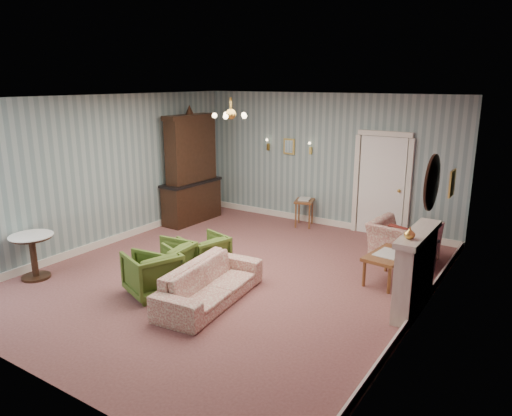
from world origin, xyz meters
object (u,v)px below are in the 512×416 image
Objects in this scene: dresser at (191,166)px; side_table_black at (422,257)px; sofa_chintz at (210,277)px; coffee_table at (388,268)px; wingback_chair at (404,235)px; olive_chair_b at (166,262)px; fireplace at (415,271)px; pedestal_table at (34,257)px; olive_chair_c at (204,252)px; olive_chair_a at (153,271)px.

dresser is 5.36m from side_table_black.
coffee_table is at bearing -48.92° from sofa_chintz.
wingback_chair reaches higher than side_table_black.
wingback_chair reaches higher than sofa_chintz.
olive_chair_b is 4.24m from side_table_black.
dresser is 2.72× the size of coffee_table.
fireplace is (5.51, -1.69, -0.71)m from dresser.
dresser is 4.06m from pedestal_table.
olive_chair_c is 3.21m from dresser.
olive_chair_c is at bearing -44.10° from dresser.
olive_chair_c reaches higher than coffee_table.
fireplace reaches higher than side_table_black.
fireplace is (2.57, 1.38, 0.20)m from sofa_chintz.
sofa_chintz is 2.05× the size of coffee_table.
olive_chair_c is at bearing -171.32° from fireplace.
dresser is at bearing 8.38° from wingback_chair.
olive_chair_a is 1.00× the size of pedestal_table.
olive_chair_b is at bearing 4.90° from olive_chair_c.
olive_chair_c is at bearing 39.38° from pedestal_table.
wingback_chair is 1.13m from coffee_table.
sofa_chintz is at bearing -44.41° from dresser.
olive_chair_b is 4.21m from wingback_chair.
olive_chair_a reaches higher than pedestal_table.
fireplace reaches higher than pedestal_table.
sofa_chintz is at bearing 79.47° from olive_chair_b.
olive_chair_a is 1.14m from olive_chair_c.
dresser reaches higher than pedestal_table.
wingback_chair is 0.42× the size of dresser.
sofa_chintz is 2.59× the size of pedestal_table.
olive_chair_c is at bearing -155.64° from coffee_table.
coffee_table is at bearing 101.24° from wingback_chair.
fireplace is at bearing -15.30° from dresser.
wingback_chair is 6.33m from pedestal_table.
fireplace is (3.37, 0.51, 0.23)m from olive_chair_c.
olive_chair_a is at bearing 101.45° from sofa_chintz.
fireplace reaches higher than olive_chair_a.
fireplace reaches higher than coffee_table.
pedestal_table is at bearing -88.24° from dresser.
fireplace is (3.45, 1.65, 0.20)m from olive_chair_a.
sofa_chintz is at bearing 58.47° from olive_chair_c.
coffee_table is (1.96, 2.11, -0.14)m from sofa_chintz.
sofa_chintz is at bearing 128.48° from olive_chair_a.
dresser is 5.81m from fireplace.
pedestal_table is (0.00, -3.96, -0.91)m from dresser.
dresser is 1.84× the size of fireplace.
fireplace is 5.96m from pedestal_table.
coffee_table is 1.62× the size of side_table_black.
olive_chair_a is 0.37m from olive_chair_b.
olive_chair_a is 1.28× the size of side_table_black.
side_table_black is at bearing -1.39° from dresser.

